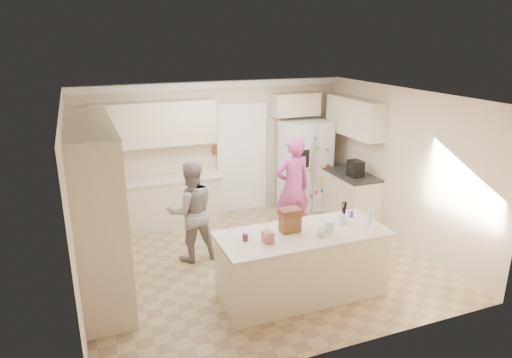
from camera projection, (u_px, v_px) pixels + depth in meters
name	position (u px, v px, depth m)	size (l,w,h in m)	color
floor	(258.00, 262.00, 7.22)	(5.20, 4.60, 0.02)	#9F8B60
ceiling	(259.00, 95.00, 6.42)	(5.20, 4.60, 0.02)	white
wall_back	(214.00, 149.00, 8.87)	(5.20, 0.02, 2.60)	beige
wall_front	(340.00, 247.00, 4.77)	(5.20, 0.02, 2.60)	beige
wall_left	(72.00, 206.00, 5.91)	(0.02, 4.60, 2.60)	beige
wall_right	(401.00, 166.00, 7.73)	(0.02, 4.60, 2.60)	beige
crown_back	(213.00, 85.00, 8.45)	(5.20, 0.08, 0.12)	white
pantry_bank	(97.00, 207.00, 6.23)	(0.60, 2.60, 2.35)	beige
back_base_cab	(161.00, 203.00, 8.45)	(2.20, 0.60, 0.88)	beige
back_countertop	(159.00, 180.00, 8.30)	(2.24, 0.63, 0.04)	beige
back_upper_cab	(154.00, 124.00, 8.12)	(2.20, 0.35, 0.80)	beige
doorway_opening	(241.00, 159.00, 9.11)	(0.90, 0.06, 2.10)	black
doorway_casing	(242.00, 159.00, 9.08)	(1.02, 0.03, 2.22)	white
wall_frame_upper	(216.00, 137.00, 8.76)	(0.15, 0.02, 0.20)	brown
wall_frame_lower	(216.00, 150.00, 8.84)	(0.15, 0.02, 0.20)	brown
refrigerator	(305.00, 165.00, 9.20)	(0.90, 0.70, 1.80)	white
fridge_seam	(313.00, 170.00, 8.88)	(0.01, 0.02, 1.78)	gray
fridge_dispenser	(304.00, 159.00, 8.72)	(0.22, 0.03, 0.35)	black
fridge_handle_l	(312.00, 163.00, 8.81)	(0.02, 0.02, 0.85)	silver
fridge_handle_r	(316.00, 163.00, 8.84)	(0.02, 0.02, 0.85)	silver
over_fridge_cab	(296.00, 104.00, 9.04)	(0.95, 0.35, 0.45)	beige
right_base_cab	(350.00, 197.00, 8.77)	(0.60, 1.20, 0.88)	beige
right_countertop	(351.00, 174.00, 8.63)	(0.63, 1.24, 0.04)	#2D2B28
right_upper_cab	(355.00, 117.00, 8.54)	(0.35, 1.50, 0.70)	beige
coffee_maker	(356.00, 168.00, 8.39)	(0.22, 0.28, 0.30)	black
island_base	(302.00, 265.00, 6.17)	(2.20, 0.90, 0.88)	beige
island_top	(303.00, 234.00, 6.04)	(2.28, 0.96, 0.05)	beige
utensil_crock	(344.00, 219.00, 6.28)	(0.13, 0.13, 0.15)	white
tissue_box	(268.00, 237.00, 5.73)	(0.13, 0.13, 0.14)	#C56763
tissue_plume	(268.00, 229.00, 5.69)	(0.08, 0.08, 0.08)	white
dollhouse_body	(290.00, 224.00, 6.03)	(0.26, 0.18, 0.22)	brown
dollhouse_roof	(290.00, 212.00, 5.98)	(0.28, 0.20, 0.10)	#592D1E
jam_jar	(245.00, 237.00, 5.78)	(0.07, 0.07, 0.09)	#59263F
greeting_card_a	(321.00, 231.00, 5.88)	(0.12, 0.01, 0.16)	white
greeting_card_b	(329.00, 228.00, 5.98)	(0.12, 0.01, 0.16)	silver
water_bottle	(371.00, 218.00, 6.19)	(0.07, 0.07, 0.24)	silver
shaker_salt	(348.00, 215.00, 6.50)	(0.05, 0.05, 0.09)	#4440AD
shaker_pepper	(352.00, 214.00, 6.52)	(0.05, 0.05, 0.09)	#4440AD
teen_boy	(191.00, 211.00, 7.07)	(0.78, 0.61, 1.61)	gray
teen_girl	(293.00, 187.00, 7.90)	(0.66, 0.43, 1.80)	#BE4FA2
fridge_magnets	(314.00, 170.00, 8.88)	(0.76, 0.02, 1.44)	tan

